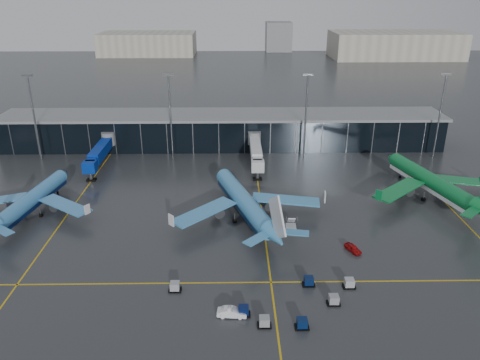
{
  "coord_description": "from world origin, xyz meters",
  "views": [
    {
      "loc": [
        3.36,
        -84.69,
        49.02
      ],
      "look_at": [
        5.0,
        18.0,
        6.0
      ],
      "focal_mm": 35.0,
      "sensor_mm": 36.0,
      "label": 1
    }
  ],
  "objects_px": {
    "airliner_arkefly": "(31,190)",
    "airliner_aer_lingus": "(432,172)",
    "airliner_klm_near": "(244,191)",
    "service_van_white": "(232,312)",
    "mobile_airstair": "(291,226)",
    "service_van_red": "(353,248)",
    "baggage_carts": "(283,301)"
  },
  "relations": [
    {
      "from": "airliner_arkefly",
      "to": "airliner_klm_near",
      "type": "bearing_deg",
      "value": 5.1
    },
    {
      "from": "airliner_aer_lingus",
      "to": "baggage_carts",
      "type": "bearing_deg",
      "value": -148.51
    },
    {
      "from": "airliner_aer_lingus",
      "to": "service_van_red",
      "type": "bearing_deg",
      "value": -148.83
    },
    {
      "from": "mobile_airstair",
      "to": "baggage_carts",
      "type": "bearing_deg",
      "value": -96.62
    },
    {
      "from": "airliner_arkefly",
      "to": "service_van_white",
      "type": "height_order",
      "value": "airliner_arkefly"
    },
    {
      "from": "airliner_klm_near",
      "to": "service_van_white",
      "type": "xyz_separation_m",
      "value": [
        -2.69,
        -34.61,
        -5.64
      ]
    },
    {
      "from": "baggage_carts",
      "to": "service_van_white",
      "type": "bearing_deg",
      "value": -161.19
    },
    {
      "from": "airliner_klm_near",
      "to": "service_van_red",
      "type": "bearing_deg",
      "value": -53.36
    },
    {
      "from": "airliner_aer_lingus",
      "to": "mobile_airstair",
      "type": "xyz_separation_m",
      "value": [
        -36.42,
        -16.71,
        -5.73
      ]
    },
    {
      "from": "airliner_aer_lingus",
      "to": "baggage_carts",
      "type": "distance_m",
      "value": 59.06
    },
    {
      "from": "service_van_white",
      "to": "airliner_klm_near",
      "type": "bearing_deg",
      "value": 0.11
    },
    {
      "from": "airliner_klm_near",
      "to": "service_van_red",
      "type": "height_order",
      "value": "airliner_klm_near"
    },
    {
      "from": "airliner_arkefly",
      "to": "service_van_red",
      "type": "relative_size",
      "value": 8.99
    },
    {
      "from": "airliner_arkefly",
      "to": "airliner_aer_lingus",
      "type": "height_order",
      "value": "airliner_aer_lingus"
    },
    {
      "from": "airliner_arkefly",
      "to": "service_van_red",
      "type": "xyz_separation_m",
      "value": [
        69.87,
        -18.15,
        -4.98
      ]
    },
    {
      "from": "airliner_aer_lingus",
      "to": "mobile_airstair",
      "type": "height_order",
      "value": "airliner_aer_lingus"
    },
    {
      "from": "airliner_aer_lingus",
      "to": "airliner_arkefly",
      "type": "bearing_deg",
      "value": 170.05
    },
    {
      "from": "service_van_red",
      "to": "baggage_carts",
      "type": "bearing_deg",
      "value": -158.87
    },
    {
      "from": "airliner_klm_near",
      "to": "airliner_arkefly",
      "type": "bearing_deg",
      "value": 158.72
    },
    {
      "from": "airliner_klm_near",
      "to": "service_van_white",
      "type": "relative_size",
      "value": 8.78
    },
    {
      "from": "airliner_aer_lingus",
      "to": "mobile_airstair",
      "type": "bearing_deg",
      "value": -169.91
    },
    {
      "from": "airliner_klm_near",
      "to": "service_van_red",
      "type": "relative_size",
      "value": 10.17
    },
    {
      "from": "airliner_arkefly",
      "to": "baggage_carts",
      "type": "distance_m",
      "value": 64.55
    },
    {
      "from": "service_van_white",
      "to": "airliner_arkefly",
      "type": "bearing_deg",
      "value": 55.26
    },
    {
      "from": "airliner_klm_near",
      "to": "airliner_aer_lingus",
      "type": "distance_m",
      "value": 47.69
    },
    {
      "from": "airliner_aer_lingus",
      "to": "service_van_red",
      "type": "height_order",
      "value": "airliner_aer_lingus"
    },
    {
      "from": "airliner_arkefly",
      "to": "service_van_white",
      "type": "relative_size",
      "value": 7.77
    },
    {
      "from": "airliner_klm_near",
      "to": "mobile_airstair",
      "type": "distance_m",
      "value": 13.08
    },
    {
      "from": "baggage_carts",
      "to": "service_van_white",
      "type": "relative_size",
      "value": 6.85
    },
    {
      "from": "airliner_aer_lingus",
      "to": "service_van_white",
      "type": "distance_m",
      "value": 67.03
    },
    {
      "from": "mobile_airstair",
      "to": "service_van_red",
      "type": "xyz_separation_m",
      "value": [
        11.27,
        -9.09,
        -0.07
      ]
    },
    {
      "from": "mobile_airstair",
      "to": "service_van_red",
      "type": "distance_m",
      "value": 14.48
    }
  ]
}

